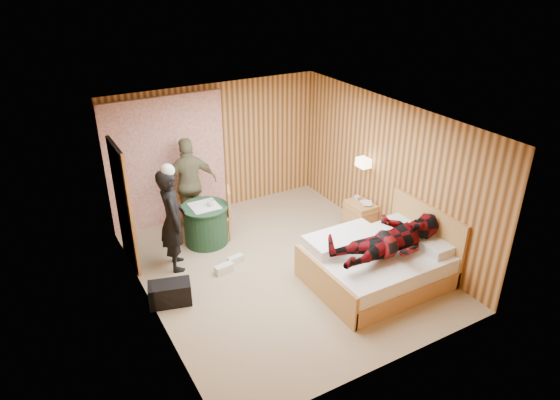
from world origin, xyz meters
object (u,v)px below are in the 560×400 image
round_table (206,224)px  man_at_table (190,184)px  wall_lamp (364,163)px  chair_far (192,200)px  duffel_bag (170,293)px  chair_near (223,210)px  man_on_bed (392,232)px  bed (377,263)px  nightstand (360,216)px  woman_standing (173,220)px

round_table → man_at_table: size_ratio=0.47×
wall_lamp → chair_far: (-2.66, 1.55, -0.76)m
wall_lamp → duffel_bag: size_ratio=0.43×
chair_near → duffel_bag: bearing=-25.1°
wall_lamp → duffel_bag: 3.96m
chair_far → man_on_bed: size_ratio=0.53×
bed → duffel_bag: 3.15m
nightstand → chair_near: (-2.27, 0.98, 0.26)m
woman_standing → man_at_table: size_ratio=0.99×
wall_lamp → woman_standing: woman_standing is taller
nightstand → round_table: 2.80m
chair_far → chair_near: 0.72m
bed → round_table: bed is taller
bed → wall_lamp: bearing=61.6°
round_table → man_at_table: man_at_table is taller
round_table → chair_near: size_ratio=0.87×
chair_far → man_on_bed: bearing=-59.0°
round_table → bed: bearing=-51.8°
bed → chair_far: size_ratio=2.15×
duffel_bag → chair_near: bearing=58.9°
bed → nightstand: bearing=61.7°
nightstand → man_at_table: (-2.62, 1.65, 0.58)m
round_table → man_at_table: bearing=90.0°
woman_standing → man_on_bed: (2.60, -2.13, 0.11)m
man_at_table → man_on_bed: (1.89, -3.28, 0.11)m
round_table → chair_near: chair_near is taller
duffel_bag → woman_standing: bearing=81.2°
chair_near → woman_standing: bearing=-43.6°
bed → man_on_bed: size_ratio=1.13×
chair_far → man_on_bed: (1.89, -3.25, 0.43)m
wall_lamp → man_on_bed: size_ratio=0.15×
chair_far → nightstand: bearing=-30.8°
wall_lamp → round_table: (-2.66, 0.90, -0.94)m
round_table → man_at_table: (0.00, 0.68, 0.50)m
chair_far → woman_standing: bearing=-121.5°
duffel_bag → nightstand: bearing=21.6°
wall_lamp → woman_standing: bearing=172.7°
bed → round_table: (-1.87, 2.37, 0.05)m
round_table → duffel_bag: (-1.11, -1.35, -0.19)m
wall_lamp → duffel_bag: (-3.77, -0.45, -1.13)m
man_on_bed → duffel_bag: bearing=157.4°
wall_lamp → round_table: 2.96m
woman_standing → man_on_bed: man_on_bed is taller
wall_lamp → duffel_bag: bearing=-173.1°
nightstand → round_table: size_ratio=0.69×
bed → chair_near: bearing=122.4°
wall_lamp → man_at_table: man_at_table is taller
duffel_bag → man_on_bed: man_on_bed is taller
chair_far → duffel_bag: chair_far is taller
round_table → chair_far: size_ratio=0.87×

